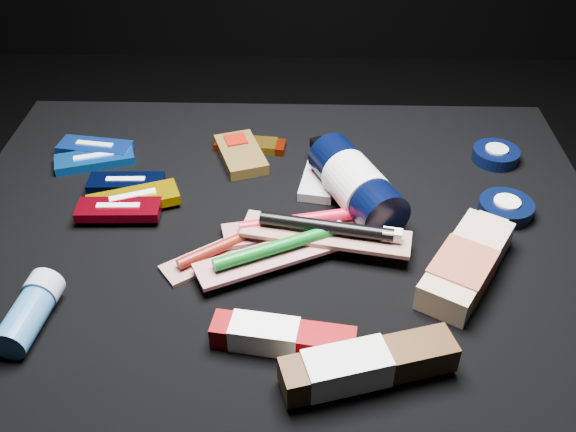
{
  "coord_description": "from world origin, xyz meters",
  "views": [
    {
      "loc": [
        0.03,
        -0.73,
        1.0
      ],
      "look_at": [
        0.01,
        0.01,
        0.42
      ],
      "focal_mm": 40.0,
      "sensor_mm": 36.0,
      "label": 1
    }
  ],
  "objects_px": {
    "lotion_bottle": "(356,184)",
    "bodywash_bottle": "(466,266)",
    "deodorant_stick": "(30,311)",
    "toothpaste_carton_red": "(276,337)"
  },
  "relations": [
    {
      "from": "lotion_bottle",
      "to": "bodywash_bottle",
      "type": "distance_m",
      "value": 0.21
    },
    {
      "from": "lotion_bottle",
      "to": "deodorant_stick",
      "type": "height_order",
      "value": "lotion_bottle"
    },
    {
      "from": "deodorant_stick",
      "to": "bodywash_bottle",
      "type": "bearing_deg",
      "value": 16.56
    },
    {
      "from": "lotion_bottle",
      "to": "toothpaste_carton_red",
      "type": "height_order",
      "value": "lotion_bottle"
    },
    {
      "from": "bodywash_bottle",
      "to": "deodorant_stick",
      "type": "relative_size",
      "value": 1.74
    },
    {
      "from": "bodywash_bottle",
      "to": "deodorant_stick",
      "type": "bearing_deg",
      "value": -138.64
    },
    {
      "from": "lotion_bottle",
      "to": "toothpaste_carton_red",
      "type": "xyz_separation_m",
      "value": [
        -0.11,
        -0.29,
        -0.02
      ]
    },
    {
      "from": "bodywash_bottle",
      "to": "toothpaste_carton_red",
      "type": "xyz_separation_m",
      "value": [
        -0.25,
        -0.13,
        -0.0
      ]
    },
    {
      "from": "deodorant_stick",
      "to": "toothpaste_carton_red",
      "type": "height_order",
      "value": "deodorant_stick"
    },
    {
      "from": "toothpaste_carton_red",
      "to": "deodorant_stick",
      "type": "bearing_deg",
      "value": -176.79
    }
  ]
}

